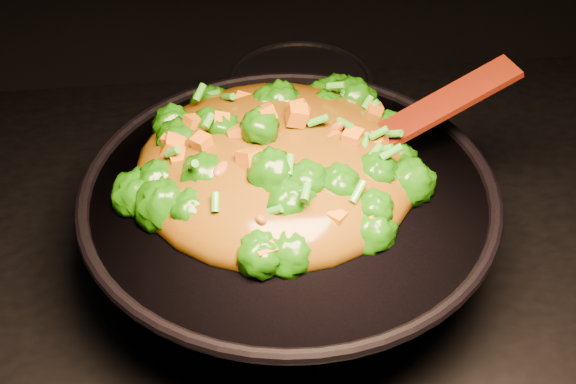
{
  "coord_description": "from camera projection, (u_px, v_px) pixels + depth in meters",
  "views": [
    {
      "loc": [
        -0.19,
        -0.61,
        1.57
      ],
      "look_at": [
        -0.11,
        0.01,
        1.01
      ],
      "focal_mm": 45.0,
      "sensor_mm": 36.0,
      "label": 1
    }
  ],
  "objects": [
    {
      "name": "wok",
      "position": [
        289.0,
        229.0,
        0.86
      ],
      "size": [
        0.61,
        0.61,
        0.13
      ],
      "primitive_type": null,
      "rotation": [
        0.0,
        0.0,
        0.43
      ],
      "color": "black",
      "rests_on": "stovetop"
    },
    {
      "name": "back_pot",
      "position": [
        300.0,
        109.0,
        1.06
      ],
      "size": [
        0.25,
        0.25,
        0.11
      ],
      "primitive_type": "cylinder",
      "rotation": [
        0.0,
        0.0,
        0.31
      ],
      "color": "black",
      "rests_on": "stovetop"
    },
    {
      "name": "spatula",
      "position": [
        408.0,
        124.0,
        0.83
      ],
      "size": [
        0.26,
        0.1,
        0.11
      ],
      "primitive_type": "cube",
      "rotation": [
        0.0,
        -0.38,
        0.22
      ],
      "color": "#3B1204",
      "rests_on": "wok"
    },
    {
      "name": "stir_fry",
      "position": [
        275.0,
        133.0,
        0.8
      ],
      "size": [
        0.33,
        0.33,
        0.11
      ],
      "primitive_type": null,
      "rotation": [
        0.0,
        0.0,
        -0.02
      ],
      "color": "#185B06",
      "rests_on": "wok"
    }
  ]
}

